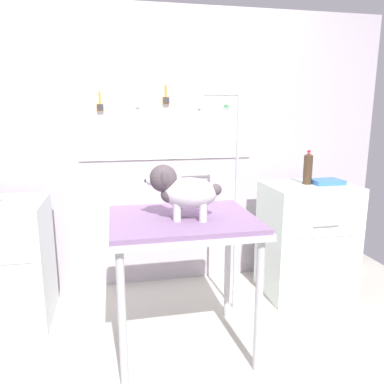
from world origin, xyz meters
name	(u,v)px	position (x,y,z in m)	size (l,w,h in m)	color
ground	(185,377)	(0.00, 0.00, -0.02)	(4.40, 4.00, 0.04)	#B3AFA4
rear_wall_panel	(156,150)	(0.00, 1.28, 1.16)	(4.00, 0.11, 2.30)	#B3A8B2
grooming_table	(183,231)	(0.04, 0.26, 0.77)	(0.88, 0.72, 0.87)	#B7B7BC
grooming_arm	(235,215)	(0.49, 0.64, 0.75)	(0.30, 0.11, 1.60)	#B7B7BC
dog	(182,190)	(0.03, 0.21, 1.04)	(0.43, 0.28, 0.32)	silver
cabinet_right	(306,239)	(1.16, 0.80, 0.46)	(0.68, 0.54, 0.91)	silver
soda_bottle	(308,168)	(1.15, 0.82, 1.04)	(0.07, 0.07, 0.27)	#422F1F
supply_tray	(327,182)	(1.30, 0.79, 0.93)	(0.24, 0.18, 0.04)	#396FB9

